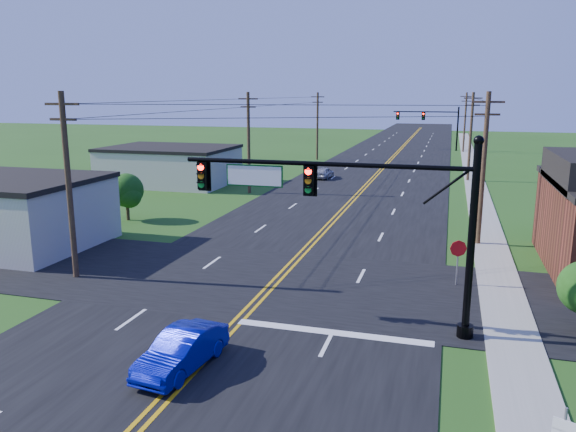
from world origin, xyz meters
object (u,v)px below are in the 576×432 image
(signal_mast_far, at_px, (429,121))
(stop_sign, at_px, (458,253))
(blue_car, at_px, (182,351))
(signal_mast_main, at_px, (349,206))

(signal_mast_far, relative_size, stop_sign, 4.95)
(blue_car, height_order, stop_sign, stop_sign)
(signal_mast_main, bearing_deg, blue_car, -131.16)
(signal_mast_far, bearing_deg, blue_car, -93.41)
(signal_mast_far, distance_m, stop_sign, 66.27)
(signal_mast_main, xyz_separation_m, stop_sign, (4.18, 5.92, -3.15))
(signal_mast_main, relative_size, stop_sign, 5.09)
(signal_mast_main, distance_m, signal_mast_far, 72.00)
(signal_mast_main, xyz_separation_m, blue_car, (-4.50, -5.15, -4.10))
(signal_mast_main, distance_m, stop_sign, 7.90)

